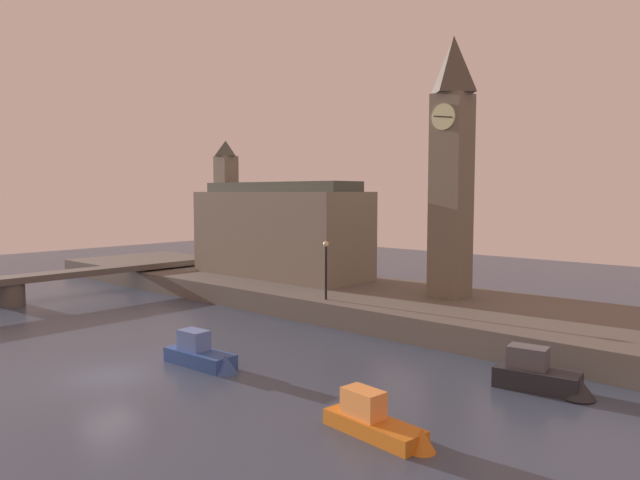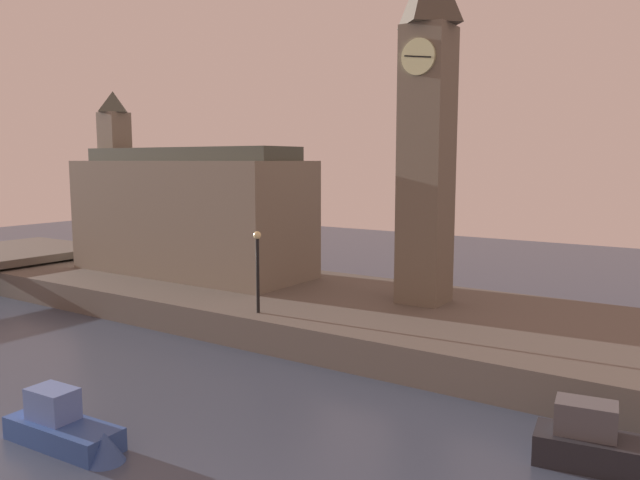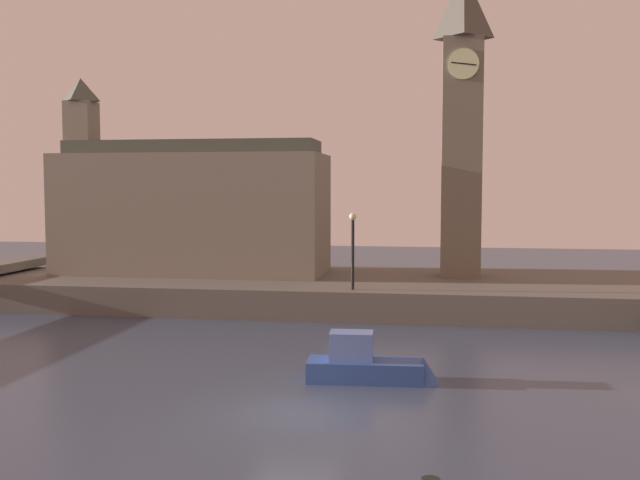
{
  "view_description": "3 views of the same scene",
  "coord_description": "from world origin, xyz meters",
  "px_view_note": "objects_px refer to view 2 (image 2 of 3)",
  "views": [
    {
      "loc": [
        24.81,
        -13.14,
        8.44
      ],
      "look_at": [
        -0.94,
        15.57,
        5.3
      ],
      "focal_mm": 32.92,
      "sensor_mm": 36.0,
      "label": 1
    },
    {
      "loc": [
        17.98,
        -6.61,
        8.52
      ],
      "look_at": [
        3.48,
        15.03,
        5.16
      ],
      "focal_mm": 34.85,
      "sensor_mm": 36.0,
      "label": 2
    },
    {
      "loc": [
        3.95,
        -20.17,
        6.54
      ],
      "look_at": [
        -1.68,
        15.29,
        3.93
      ],
      "focal_mm": 40.56,
      "sensor_mm": 36.0,
      "label": 3
    }
  ],
  "objects_px": {
    "streetlamp": "(258,262)",
    "boat_barge_dark": "(611,448)",
    "boat_tour_blue": "(70,431)",
    "clock_tower": "(427,122)",
    "parliament_hall": "(187,212)"
  },
  "relations": [
    {
      "from": "parliament_hall",
      "to": "streetlamp",
      "type": "xyz_separation_m",
      "value": [
        10.43,
        -5.75,
        -1.44
      ]
    },
    {
      "from": "parliament_hall",
      "to": "streetlamp",
      "type": "distance_m",
      "value": 12.0
    },
    {
      "from": "parliament_hall",
      "to": "streetlamp",
      "type": "height_order",
      "value": "parliament_hall"
    },
    {
      "from": "boat_tour_blue",
      "to": "clock_tower",
      "type": "bearing_deg",
      "value": 79.12
    },
    {
      "from": "boat_tour_blue",
      "to": "boat_barge_dark",
      "type": "xyz_separation_m",
      "value": [
        13.59,
        7.48,
        0.11
      ]
    },
    {
      "from": "parliament_hall",
      "to": "boat_tour_blue",
      "type": "bearing_deg",
      "value": -53.76
    },
    {
      "from": "streetlamp",
      "to": "boat_barge_dark",
      "type": "xyz_separation_m",
      "value": [
        15.64,
        -3.79,
        -3.24
      ]
    },
    {
      "from": "clock_tower",
      "to": "parliament_hall",
      "type": "bearing_deg",
      "value": -178.0
    },
    {
      "from": "boat_tour_blue",
      "to": "boat_barge_dark",
      "type": "height_order",
      "value": "boat_barge_dark"
    },
    {
      "from": "streetlamp",
      "to": "boat_barge_dark",
      "type": "distance_m",
      "value": 16.42
    },
    {
      "from": "clock_tower",
      "to": "boat_tour_blue",
      "type": "height_order",
      "value": "clock_tower"
    },
    {
      "from": "parliament_hall",
      "to": "streetlamp",
      "type": "relative_size",
      "value": 4.11
    },
    {
      "from": "boat_barge_dark",
      "to": "boat_tour_blue",
      "type": "bearing_deg",
      "value": -151.18
    },
    {
      "from": "boat_barge_dark",
      "to": "streetlamp",
      "type": "bearing_deg",
      "value": 166.36
    },
    {
      "from": "clock_tower",
      "to": "streetlamp",
      "type": "relative_size",
      "value": 4.48
    }
  ]
}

